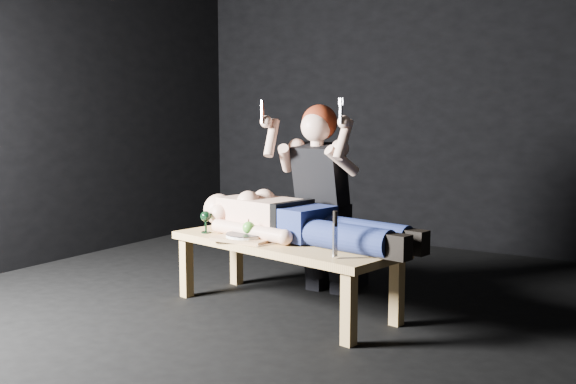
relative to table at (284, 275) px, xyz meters
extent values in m
plane|color=black|center=(0.10, -0.04, -0.23)|extent=(5.00, 5.00, 0.00)
plane|color=black|center=(0.10, 2.46, 1.27)|extent=(5.00, 0.00, 5.00)
cube|color=tan|center=(0.00, 0.00, 0.00)|extent=(1.62, 0.86, 0.45)
cube|color=tan|center=(-0.21, -0.13, 0.24)|extent=(0.37, 0.27, 0.02)
cylinder|color=white|center=(-0.21, -0.13, 0.26)|extent=(0.25, 0.25, 0.02)
sphere|color=#418F2A|center=(-0.19, -0.12, 0.31)|extent=(0.08, 0.08, 0.08)
cube|color=#B2B2B7|center=(-0.37, -0.09, 0.23)|extent=(0.09, 0.15, 0.01)
cube|color=#B2B2B7|center=(0.00, -0.18, 0.23)|extent=(0.07, 0.16, 0.01)
cube|color=#B2B2B7|center=(0.01, -0.09, 0.23)|extent=(0.13, 0.12, 0.01)
camera|label=1|loc=(2.09, -3.35, 0.99)|focal=39.84mm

